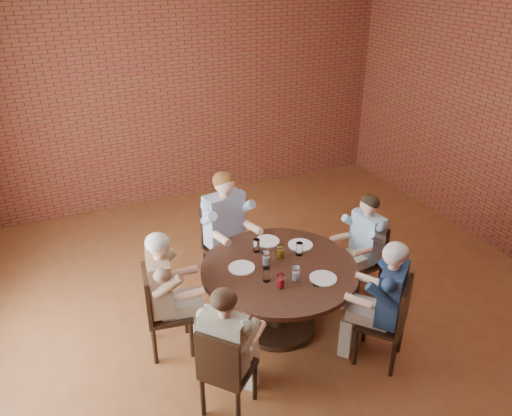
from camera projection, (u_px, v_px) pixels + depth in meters
name	position (u px, v px, depth m)	size (l,w,h in m)	color
floor	(285.00, 324.00, 5.27)	(7.00, 7.00, 0.00)	brown
wall_back	(181.00, 90.00, 7.34)	(7.00, 7.00, 0.00)	brown
dining_table	(279.00, 285.00, 5.00)	(1.55, 1.55, 0.75)	black
chair_a	(366.00, 256.00, 5.55)	(0.43, 0.43, 0.89)	black
diner_a	(362.00, 248.00, 5.45)	(0.48, 0.59, 1.25)	#4785BA
chair_b	(223.00, 241.00, 5.78)	(0.54, 0.54, 0.97)	black
diner_b	(227.00, 231.00, 5.63)	(0.57, 0.70, 1.40)	#919EB9
chair_c	(160.00, 308.00, 4.72)	(0.46, 0.46, 0.92)	black
diner_c	(167.00, 294.00, 4.67)	(0.51, 0.62, 1.30)	brown
chair_d	(224.00, 370.00, 4.03)	(0.55, 0.55, 0.89)	black
diner_d	(228.00, 351.00, 4.03)	(0.48, 0.59, 1.25)	#BAA592
chair_e	(390.00, 319.00, 4.58)	(0.57, 0.57, 0.92)	black
diner_e	(384.00, 304.00, 4.54)	(0.50, 0.62, 1.29)	#1B2D4C
plate_a	(300.00, 245.00, 5.25)	(0.26, 0.26, 0.01)	white
plate_b	(267.00, 241.00, 5.32)	(0.26, 0.26, 0.01)	white
plate_c	(242.00, 268.00, 4.87)	(0.26, 0.26, 0.01)	white
plate_d	(323.00, 278.00, 4.71)	(0.26, 0.26, 0.01)	white
glass_a	(299.00, 249.00, 5.06)	(0.07, 0.07, 0.14)	white
glass_b	(280.00, 251.00, 5.02)	(0.07, 0.07, 0.14)	white
glass_c	(256.00, 245.00, 5.12)	(0.07, 0.07, 0.14)	white
glass_d	(266.00, 259.00, 4.90)	(0.07, 0.07, 0.14)	white
glass_e	(267.00, 275.00, 4.66)	(0.07, 0.07, 0.14)	white
glass_f	(281.00, 281.00, 4.57)	(0.07, 0.07, 0.14)	white
glass_g	(296.00, 273.00, 4.67)	(0.07, 0.07, 0.14)	white
smartphone	(316.00, 282.00, 4.66)	(0.07, 0.14, 0.01)	black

